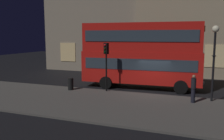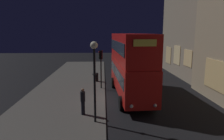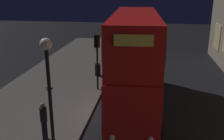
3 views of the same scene
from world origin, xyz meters
name	(u,v)px [view 2 (image 2 of 3)]	position (x,y,z in m)	size (l,w,h in m)	color
ground_plane	(115,101)	(0.00, 0.00, 0.00)	(80.00, 80.00, 0.00)	black
sidewalk_slab	(63,101)	(0.00, -4.34, 0.06)	(44.00, 7.03, 0.12)	#4C4944
building_with_clock	(216,7)	(-7.54, 12.11, 8.49)	(16.76, 7.51, 16.98)	gray
double_decker_bus	(130,62)	(-1.35, 1.41, 3.05)	(10.10, 3.12, 5.49)	red
traffic_light_near_kerb	(101,61)	(-3.48, -1.21, 2.84)	(0.38, 0.39, 3.77)	black
street_lamp	(94,66)	(4.19, -1.48, 3.63)	(0.45, 0.45, 4.97)	black
pedestrian	(83,101)	(3.03, -2.34, 1.08)	(0.32, 0.32, 1.83)	black
litter_bin	(96,77)	(-6.34, -1.77, 0.60)	(0.45, 0.45, 0.96)	black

